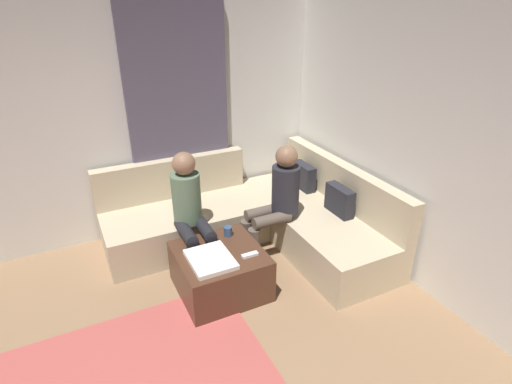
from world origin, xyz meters
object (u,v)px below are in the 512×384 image
(sectional_couch, at_px, (258,218))
(person_on_couch_back, at_px, (277,198))
(game_remote, at_px, (250,255))
(ottoman, at_px, (220,271))
(coffee_mug, at_px, (228,231))
(person_on_couch_side, at_px, (190,209))

(sectional_couch, height_order, person_on_couch_back, person_on_couch_back)
(game_remote, distance_m, person_on_couch_back, 0.75)
(sectional_couch, xyz_separation_m, ottoman, (0.62, -0.70, -0.07))
(ottoman, bearing_deg, coffee_mug, 140.71)
(sectional_couch, relative_size, person_on_couch_back, 2.12)
(sectional_couch, distance_m, person_on_couch_back, 0.49)
(sectional_couch, bearing_deg, ottoman, -48.68)
(coffee_mug, xyz_separation_m, person_on_couch_back, (-0.08, 0.57, 0.19))
(ottoman, bearing_deg, person_on_couch_back, 111.67)
(game_remote, distance_m, person_on_couch_side, 0.76)
(game_remote, height_order, person_on_couch_side, person_on_couch_side)
(sectional_couch, height_order, ottoman, sectional_couch)
(coffee_mug, relative_size, game_remote, 0.63)
(person_on_couch_side, bearing_deg, person_on_couch_back, 168.91)
(person_on_couch_back, relative_size, person_on_couch_side, 1.00)
(person_on_couch_back, bearing_deg, game_remote, 131.90)
(sectional_couch, xyz_separation_m, coffee_mug, (0.40, -0.52, 0.19))
(coffee_mug, bearing_deg, ottoman, -39.29)
(ottoman, bearing_deg, person_on_couch_side, -167.91)
(sectional_couch, bearing_deg, coffee_mug, -52.75)
(person_on_couch_back, distance_m, person_on_couch_side, 0.87)
(ottoman, relative_size, person_on_couch_back, 0.63)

